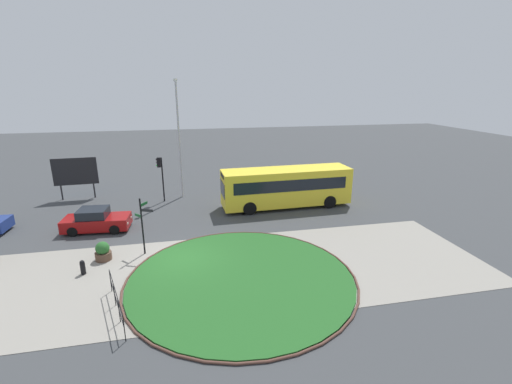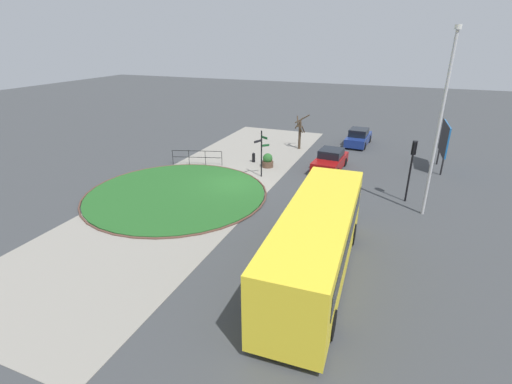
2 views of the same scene
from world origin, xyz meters
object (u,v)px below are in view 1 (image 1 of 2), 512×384
(lamppost_tall, at_px, (179,137))
(bus_yellow, at_px, (286,187))
(planter_near_signpost, at_px, (103,252))
(car_near_lane, at_px, (96,221))
(bollard_foreground, at_px, (83,267))
(signpost_directional, at_px, (143,222))
(billboard_left, at_px, (75,172))
(traffic_light_near, at_px, (160,169))

(lamppost_tall, bearing_deg, bus_yellow, -28.21)
(planter_near_signpost, bearing_deg, car_near_lane, 105.50)
(bollard_foreground, height_order, lamppost_tall, lamppost_tall)
(signpost_directional, xyz_separation_m, car_near_lane, (-3.41, 4.12, -1.23))
(bus_yellow, bearing_deg, bollard_foreground, 29.51)
(signpost_directional, height_order, billboard_left, billboard_left)
(bollard_foreground, bearing_deg, car_near_lane, 95.25)
(car_near_lane, distance_m, planter_near_signpost, 4.63)
(bus_yellow, bearing_deg, billboard_left, -20.40)
(car_near_lane, relative_size, traffic_light_near, 1.16)
(billboard_left, bearing_deg, traffic_light_near, -20.23)
(bus_yellow, distance_m, lamppost_tall, 9.64)
(signpost_directional, distance_m, planter_near_signpost, 2.62)
(bus_yellow, bearing_deg, car_near_lane, 6.66)
(signpost_directional, height_order, bollard_foreground, signpost_directional)
(signpost_directional, xyz_separation_m, planter_near_signpost, (-2.17, -0.34, -1.43))
(lamppost_tall, height_order, planter_near_signpost, lamppost_tall)
(car_near_lane, bearing_deg, bus_yellow, 12.63)
(billboard_left, xyz_separation_m, planter_near_signpost, (4.21, -11.99, -1.80))
(car_near_lane, distance_m, billboard_left, 8.25)
(traffic_light_near, xyz_separation_m, billboard_left, (-6.92, 2.15, -0.39))
(bollard_foreground, bearing_deg, traffic_light_near, 73.16)
(bollard_foreground, bearing_deg, billboard_left, 104.66)
(bus_yellow, bearing_deg, lamppost_tall, -30.20)
(signpost_directional, xyz_separation_m, bollard_foreground, (-2.87, -1.76, -1.51))
(bollard_foreground, height_order, bus_yellow, bus_yellow)
(traffic_light_near, bearing_deg, car_near_lane, 60.06)
(bollard_foreground, bearing_deg, planter_near_signpost, 63.89)
(signpost_directional, relative_size, bollard_foreground, 4.26)
(signpost_directional, distance_m, bus_yellow, 11.83)
(traffic_light_near, height_order, lamppost_tall, lamppost_tall)
(signpost_directional, distance_m, billboard_left, 13.29)
(car_near_lane, bearing_deg, billboard_left, 115.49)
(traffic_light_near, bearing_deg, billboard_left, -10.89)
(signpost_directional, xyz_separation_m, traffic_light_near, (0.55, 9.51, 0.76))
(bollard_foreground, xyz_separation_m, bus_yellow, (12.95, 7.94, 1.23))
(bollard_foreground, xyz_separation_m, planter_near_signpost, (0.70, 1.42, 0.08))
(car_near_lane, bearing_deg, lamppost_tall, 52.48)
(traffic_light_near, xyz_separation_m, planter_near_signpost, (-2.71, -9.85, -2.20))
(lamppost_tall, xyz_separation_m, planter_near_signpost, (-4.34, -10.76, -4.64))
(bus_yellow, xyz_separation_m, traffic_light_near, (-9.54, 3.33, 1.05))
(planter_near_signpost, bearing_deg, traffic_light_near, 74.59)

